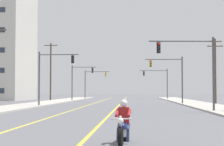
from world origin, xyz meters
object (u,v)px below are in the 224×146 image
(traffic_signal_near_right, at_px, (194,62))
(utility_pole_right_far, at_px, (215,69))
(traffic_signal_mid_right, at_px, (171,73))
(traffic_signal_far_right, at_px, (159,79))
(traffic_signal_far_left, at_px, (92,80))
(utility_pole_left_far, at_px, (51,71))
(traffic_signal_near_left, at_px, (50,70))
(traffic_signal_mid_left, at_px, (79,77))
(motorcycle_with_rider, at_px, (123,126))

(traffic_signal_near_right, bearing_deg, utility_pole_right_far, 74.64)
(traffic_signal_mid_right, xyz_separation_m, traffic_signal_far_right, (0.27, 29.43, 0.05))
(traffic_signal_far_left, distance_m, utility_pole_left_far, 16.11)
(traffic_signal_near_right, xyz_separation_m, traffic_signal_near_left, (-14.42, 11.70, -0.05))
(traffic_signal_mid_right, relative_size, traffic_signal_far_left, 1.00)
(traffic_signal_near_right, xyz_separation_m, utility_pole_right_far, (6.32, 23.01, 0.71))
(traffic_signal_near_right, height_order, traffic_signal_mid_left, same)
(traffic_signal_near_left, xyz_separation_m, traffic_signal_mid_left, (-0.05, 24.30, -0.02))
(motorcycle_with_rider, relative_size, traffic_signal_near_left, 0.35)
(motorcycle_with_rider, distance_m, utility_pole_right_far, 44.79)
(traffic_signal_near_right, bearing_deg, traffic_signal_mid_right, 90.23)
(traffic_signal_far_right, bearing_deg, traffic_signal_mid_right, -90.52)
(traffic_signal_far_left, relative_size, utility_pole_right_far, 0.69)
(traffic_signal_near_right, height_order, traffic_signal_mid_right, same)
(traffic_signal_near_left, bearing_deg, traffic_signal_far_right, 68.48)
(motorcycle_with_rider, relative_size, utility_pole_left_far, 0.21)
(traffic_signal_near_left, bearing_deg, motorcycle_with_rider, -74.10)
(traffic_signal_mid_left, bearing_deg, traffic_signal_mid_right, -49.20)
(motorcycle_with_rider, height_order, traffic_signal_far_right, traffic_signal_far_right)
(utility_pole_right_far, relative_size, utility_pole_left_far, 0.87)
(traffic_signal_near_left, bearing_deg, utility_pole_left_far, 101.65)
(traffic_signal_near_right, relative_size, utility_pole_right_far, 0.69)
(traffic_signal_near_right, height_order, traffic_signal_far_left, same)
(traffic_signal_mid_right, distance_m, utility_pole_right_far, 7.42)
(traffic_signal_near_right, xyz_separation_m, traffic_signal_mid_left, (-14.47, 36.00, -0.07))
(traffic_signal_near_left, height_order, utility_pole_right_far, utility_pole_right_far)
(motorcycle_with_rider, height_order, traffic_signal_far_left, traffic_signal_far_left)
(traffic_signal_far_left, bearing_deg, motorcycle_with_rider, -83.35)
(traffic_signal_mid_left, distance_m, utility_pole_left_far, 5.80)
(traffic_signal_near_left, distance_m, traffic_signal_far_left, 41.08)
(traffic_signal_mid_right, distance_m, traffic_signal_mid_left, 22.02)
(traffic_signal_far_right, relative_size, utility_pole_left_far, 0.60)
(traffic_signal_mid_right, bearing_deg, traffic_signal_mid_left, 130.80)
(traffic_signal_mid_left, distance_m, traffic_signal_far_left, 16.78)
(motorcycle_with_rider, xyz_separation_m, traffic_signal_near_right, (5.38, 20.01, 3.54))
(utility_pole_left_far, bearing_deg, traffic_signal_mid_left, -19.08)
(traffic_signal_far_right, bearing_deg, utility_pole_right_far, -76.61)
(motorcycle_with_rider, bearing_deg, traffic_signal_far_right, 85.37)
(traffic_signal_near_left, bearing_deg, utility_pole_right_far, 28.61)
(traffic_signal_mid_right, bearing_deg, traffic_signal_far_right, 89.48)
(traffic_signal_near_left, relative_size, traffic_signal_mid_right, 1.00)
(traffic_signal_near_left, relative_size, utility_pole_left_far, 0.60)
(traffic_signal_far_right, bearing_deg, motorcycle_with_rider, -94.63)
(traffic_signal_near_right, distance_m, traffic_signal_mid_left, 38.80)
(traffic_signal_far_right, xyz_separation_m, utility_pole_left_far, (-20.00, -10.91, 1.23))
(traffic_signal_far_left, bearing_deg, traffic_signal_near_right, -75.27)
(traffic_signal_near_right, height_order, utility_pole_right_far, utility_pole_right_far)
(traffic_signal_near_right, bearing_deg, traffic_signal_far_left, 104.73)
(traffic_signal_far_right, bearing_deg, traffic_signal_mid_left, -138.96)
(traffic_signal_mid_left, bearing_deg, traffic_signal_near_right, -68.11)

